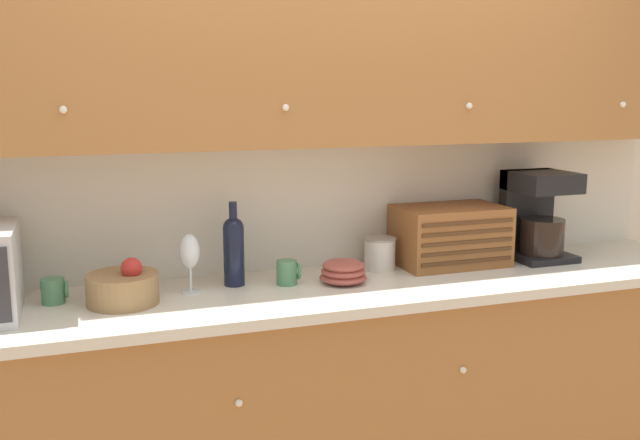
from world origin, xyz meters
name	(u,v)px	position (x,y,z in m)	size (l,w,h in m)	color
wall_back	(301,187)	(0.00, 0.03, 1.30)	(5.90, 0.06, 2.60)	silver
counter_unit	(328,398)	(0.00, -0.31, 0.48)	(3.52, 0.65, 0.96)	#A36B38
backsplash_panel	(304,205)	(0.00, -0.01, 1.23)	(3.50, 0.01, 0.54)	silver
upper_cabinets	(354,37)	(0.16, -0.16, 1.92)	(3.50, 0.35, 0.85)	#A36B38
mug	(54,291)	(-1.02, -0.21, 1.00)	(0.09, 0.08, 0.09)	#4C845B
fruit_basket	(123,288)	(-0.78, -0.31, 1.02)	(0.26, 0.26, 0.17)	#937047
wine_glass	(190,253)	(-0.53, -0.24, 1.11)	(0.08, 0.08, 0.23)	silver
wine_bottle	(234,248)	(-0.35, -0.19, 1.11)	(0.08, 0.08, 0.33)	black
mug_blue_second	(287,272)	(-0.15, -0.25, 1.00)	(0.09, 0.08, 0.10)	#4C845B
bowl_stack_on_counter	(343,272)	(0.07, -0.31, 1.00)	(0.19, 0.19, 0.09)	#9E473D
storage_canister	(380,254)	(0.29, -0.16, 1.03)	(0.14, 0.14, 0.14)	silver
bread_box	(450,235)	(0.62, -0.17, 1.08)	(0.47, 0.30, 0.26)	brown
coffee_maker	(537,215)	(1.05, -0.20, 1.16)	(0.26, 0.27, 0.40)	black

